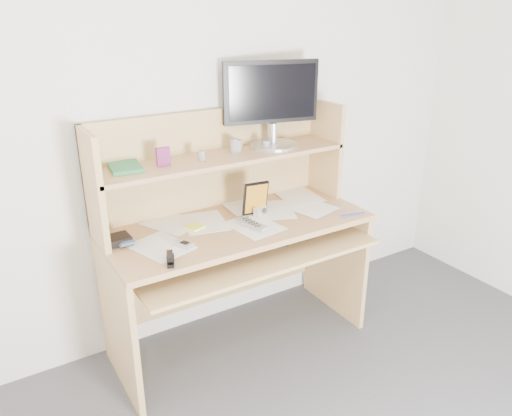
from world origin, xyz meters
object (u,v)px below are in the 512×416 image
keyboard (248,242)px  tv_remote (252,224)px  desk (231,227)px  game_case (255,198)px  monitor (272,101)px

keyboard → tv_remote: (0.02, -0.01, 0.10)m
desk → game_case: (0.13, -0.05, 0.16)m
desk → monitor: size_ratio=2.64×
keyboard → monitor: size_ratio=0.80×
desk → tv_remote: desk is taller
keyboard → monitor: bearing=58.6°
keyboard → game_case: 0.24m
monitor → tv_remote: bearing=-123.8°
tv_remote → desk: bearing=85.6°
tv_remote → monitor: bearing=27.1°
desk → keyboard: bearing=-84.3°
tv_remote → game_case: size_ratio=0.99×
desk → monitor: bearing=18.7°
game_case → monitor: (0.20, 0.16, 0.48)m
tv_remote → keyboard: bearing=136.9°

